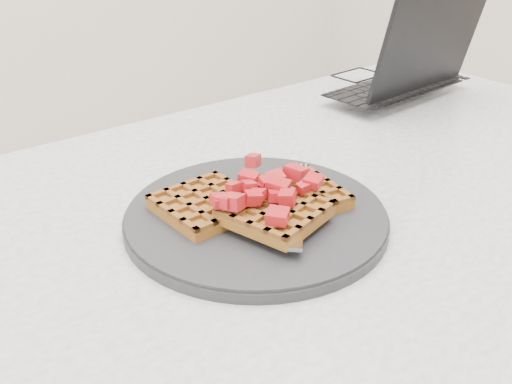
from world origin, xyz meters
TOP-DOWN VIEW (x-y plane):
  - table at (0.00, 0.00)m, footprint 1.20×0.80m
  - plate at (-0.14, 0.01)m, footprint 0.31×0.31m
  - waffles at (-0.14, 0.01)m, footprint 0.21×0.19m
  - strawberry_pile at (-0.14, 0.01)m, footprint 0.15×0.15m
  - fork at (-0.11, -0.02)m, footprint 0.14×0.15m
  - laptop at (0.36, 0.24)m, footprint 0.31×0.23m

SIDE VIEW (x-z plane):
  - table at x=0.00m, z-range 0.26..1.01m
  - plate at x=-0.14m, z-range 0.75..0.77m
  - fork at x=-0.11m, z-range 0.77..0.78m
  - waffles at x=-0.14m, z-range 0.76..0.79m
  - laptop at x=0.36m, z-range 0.68..0.89m
  - strawberry_pile at x=-0.14m, z-range 0.79..0.82m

